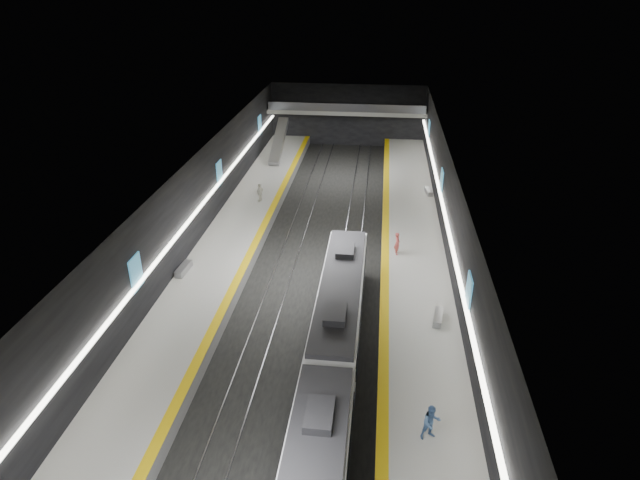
# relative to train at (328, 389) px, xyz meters

# --- Properties ---
(ground) EXTENTS (70.00, 70.00, 0.00)m
(ground) POSITION_rel_train_xyz_m (-2.50, 14.17, -2.20)
(ground) COLOR black
(ground) RESTS_ON ground
(ceiling) EXTENTS (20.00, 70.00, 0.04)m
(ceiling) POSITION_rel_train_xyz_m (-2.50, 14.17, 5.80)
(ceiling) COLOR beige
(ceiling) RESTS_ON wall_left
(wall_left) EXTENTS (0.04, 70.00, 8.00)m
(wall_left) POSITION_rel_train_xyz_m (-12.50, 14.17, 1.80)
(wall_left) COLOR black
(wall_left) RESTS_ON ground
(wall_right) EXTENTS (0.04, 70.00, 8.00)m
(wall_right) POSITION_rel_train_xyz_m (7.50, 14.17, 1.80)
(wall_right) COLOR black
(wall_right) RESTS_ON ground
(wall_back) EXTENTS (20.00, 0.04, 8.00)m
(wall_back) POSITION_rel_train_xyz_m (-2.50, 49.17, 1.80)
(wall_back) COLOR black
(wall_back) RESTS_ON ground
(platform_left) EXTENTS (5.00, 70.00, 1.00)m
(platform_left) POSITION_rel_train_xyz_m (-10.00, 14.17, -1.70)
(platform_left) COLOR slate
(platform_left) RESTS_ON ground
(tile_surface_left) EXTENTS (5.00, 70.00, 0.02)m
(tile_surface_left) POSITION_rel_train_xyz_m (-10.00, 14.17, -1.19)
(tile_surface_left) COLOR #B2B1AC
(tile_surface_left) RESTS_ON platform_left
(tactile_strip_left) EXTENTS (0.60, 70.00, 0.02)m
(tactile_strip_left) POSITION_rel_train_xyz_m (-7.80, 14.17, -1.18)
(tactile_strip_left) COLOR #DEB20B
(tactile_strip_left) RESTS_ON platform_left
(platform_right) EXTENTS (5.00, 70.00, 1.00)m
(platform_right) POSITION_rel_train_xyz_m (5.00, 14.17, -1.70)
(platform_right) COLOR slate
(platform_right) RESTS_ON ground
(tile_surface_right) EXTENTS (5.00, 70.00, 0.02)m
(tile_surface_right) POSITION_rel_train_xyz_m (5.00, 14.17, -1.19)
(tile_surface_right) COLOR #B2B1AC
(tile_surface_right) RESTS_ON platform_right
(tactile_strip_right) EXTENTS (0.60, 70.00, 0.02)m
(tactile_strip_right) POSITION_rel_train_xyz_m (2.80, 14.17, -1.18)
(tactile_strip_right) COLOR #DEB20B
(tactile_strip_right) RESTS_ON platform_right
(rails) EXTENTS (6.52, 70.00, 0.12)m
(rails) POSITION_rel_train_xyz_m (-2.50, 14.17, -2.14)
(rails) COLOR gray
(rails) RESTS_ON ground
(train) EXTENTS (2.69, 30.04, 3.60)m
(train) POSITION_rel_train_xyz_m (0.00, 0.00, 0.00)
(train) COLOR black
(train) RESTS_ON ground
(ad_posters) EXTENTS (19.94, 53.50, 2.20)m
(ad_posters) POSITION_rel_train_xyz_m (-2.50, 15.17, 2.30)
(ad_posters) COLOR teal
(ad_posters) RESTS_ON wall_left
(cove_light_left) EXTENTS (0.25, 68.60, 0.12)m
(cove_light_left) POSITION_rel_train_xyz_m (-12.30, 14.17, 1.60)
(cove_light_left) COLOR white
(cove_light_left) RESTS_ON wall_left
(cove_light_right) EXTENTS (0.25, 68.60, 0.12)m
(cove_light_right) POSITION_rel_train_xyz_m (7.30, 14.17, 1.60)
(cove_light_right) COLOR white
(cove_light_right) RESTS_ON wall_right
(mezzanine_bridge) EXTENTS (20.00, 3.00, 1.50)m
(mezzanine_bridge) POSITION_rel_train_xyz_m (-2.50, 47.10, 2.84)
(mezzanine_bridge) COLOR gray
(mezzanine_bridge) RESTS_ON wall_left
(escalator) EXTENTS (1.20, 7.50, 3.92)m
(escalator) POSITION_rel_train_xyz_m (-10.00, 40.17, 0.70)
(escalator) COLOR #99999E
(escalator) RESTS_ON platform_left
(bench_left_far) EXTENTS (0.72, 2.08, 0.50)m
(bench_left_far) POSITION_rel_train_xyz_m (-12.00, 12.36, -0.95)
(bench_left_far) COLOR #99999E
(bench_left_far) RESTS_ON platform_left
(bench_right_near) EXTENTS (0.82, 1.94, 0.46)m
(bench_right_near) POSITION_rel_train_xyz_m (6.19, 8.29, -0.97)
(bench_right_near) COLOR #99999E
(bench_right_near) RESTS_ON platform_right
(bench_right_far) EXTENTS (0.77, 1.92, 0.46)m
(bench_right_far) POSITION_rel_train_xyz_m (7.00, 30.22, -0.97)
(bench_right_far) COLOR #99999E
(bench_right_far) RESTS_ON platform_right
(passenger_right_a) EXTENTS (0.56, 0.74, 1.83)m
(passenger_right_a) POSITION_rel_train_xyz_m (3.67, 16.98, -0.28)
(passenger_right_a) COLOR #B94745
(passenger_right_a) RESTS_ON platform_right
(passenger_right_b) EXTENTS (1.13, 1.01, 1.90)m
(passenger_right_b) POSITION_rel_train_xyz_m (5.04, -1.45, -0.25)
(passenger_right_b) COLOR #5177AF
(passenger_right_b) RESTS_ON platform_right
(passenger_left_a) EXTENTS (0.79, 1.14, 1.79)m
(passenger_left_a) POSITION_rel_train_xyz_m (-9.29, 26.30, -0.30)
(passenger_left_a) COLOR silver
(passenger_left_a) RESTS_ON platform_left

